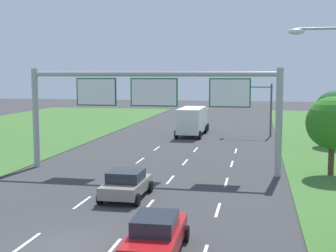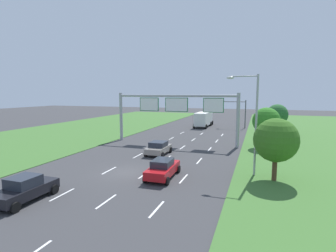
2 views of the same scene
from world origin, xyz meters
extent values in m
plane|color=#38383A|center=(0.00, 0.00, 0.00)|extent=(200.00, 200.00, 0.00)
cube|color=#3D6B2D|center=(-21.00, 10.00, 0.03)|extent=(24.00, 120.00, 0.06)
cube|color=white|center=(-1.75, -6.00, 0.00)|extent=(0.14, 2.40, 0.01)
cube|color=white|center=(-1.75, 0.00, 0.00)|extent=(0.14, 2.40, 0.01)
cube|color=white|center=(-1.75, 6.00, 0.00)|extent=(0.14, 2.40, 0.01)
cube|color=white|center=(-1.75, 12.00, 0.00)|extent=(0.14, 2.40, 0.01)
cube|color=white|center=(-1.75, 18.00, 0.00)|extent=(0.14, 2.40, 0.01)
cube|color=white|center=(-1.75, 24.00, 0.00)|extent=(0.14, 2.40, 0.01)
cube|color=white|center=(1.75, -6.00, 0.00)|extent=(0.14, 2.40, 0.01)
cube|color=white|center=(1.75, 0.00, 0.00)|extent=(0.14, 2.40, 0.01)
cube|color=white|center=(1.75, 6.00, 0.00)|extent=(0.14, 2.40, 0.01)
cube|color=white|center=(1.75, 12.00, 0.00)|extent=(0.14, 2.40, 0.01)
cube|color=white|center=(1.75, 18.00, 0.00)|extent=(0.14, 2.40, 0.01)
cube|color=white|center=(1.75, 24.00, 0.00)|extent=(0.14, 2.40, 0.01)
cube|color=white|center=(5.25, -6.00, 0.00)|extent=(0.14, 2.40, 0.01)
cube|color=white|center=(5.25, 0.00, 0.00)|extent=(0.14, 2.40, 0.01)
cube|color=white|center=(5.25, 6.00, 0.00)|extent=(0.14, 2.40, 0.01)
cube|color=white|center=(5.25, 12.00, 0.00)|extent=(0.14, 2.40, 0.01)
cube|color=white|center=(5.25, 18.00, 0.00)|extent=(0.14, 2.40, 0.01)
cube|color=white|center=(5.25, 24.00, 0.00)|extent=(0.14, 2.40, 0.01)
cube|color=gray|center=(0.24, 7.31, 0.63)|extent=(1.94, 3.94, 0.62)
cube|color=#232833|center=(0.24, 7.27, 1.22)|extent=(1.73, 1.92, 0.56)
cylinder|color=black|center=(-0.74, 8.73, 0.32)|extent=(0.22, 0.64, 0.64)
cylinder|color=black|center=(1.22, 8.72, 0.32)|extent=(0.22, 0.64, 0.64)
cylinder|color=black|center=(-0.75, 5.90, 0.32)|extent=(0.22, 0.64, 0.64)
cylinder|color=black|center=(1.21, 5.89, 0.32)|extent=(0.22, 0.64, 0.64)
cube|color=black|center=(-3.31, -7.59, 0.65)|extent=(1.87, 4.22, 0.65)
cube|color=#232833|center=(-3.31, -7.65, 1.30)|extent=(1.61, 1.77, 0.66)
cylinder|color=black|center=(-4.25, -6.03, 0.32)|extent=(0.22, 0.64, 0.64)
cylinder|color=black|center=(-2.36, -6.04, 0.32)|extent=(0.22, 0.64, 0.64)
cylinder|color=black|center=(-2.38, -9.15, 0.32)|extent=(0.22, 0.64, 0.64)
cube|color=red|center=(3.53, -0.24, 0.66)|extent=(1.90, 4.46, 0.67)
cube|color=#232833|center=(3.53, -0.35, 1.27)|extent=(1.55, 2.01, 0.55)
cylinder|color=black|center=(2.57, 1.39, 0.32)|extent=(0.24, 0.65, 0.64)
cylinder|color=black|center=(4.38, 1.44, 0.32)|extent=(0.24, 0.65, 0.64)
cylinder|color=black|center=(2.67, -1.92, 0.32)|extent=(0.24, 0.65, 0.64)
cylinder|color=black|center=(4.48, -1.86, 0.32)|extent=(0.24, 0.65, 0.64)
cube|color=silver|center=(0.15, 37.28, 1.55)|extent=(2.22, 2.12, 2.20)
cube|color=silver|center=(0.10, 32.98, 1.73)|extent=(2.43, 6.23, 2.56)
cylinder|color=black|center=(-0.98, 37.79, 0.45)|extent=(0.29, 0.90, 0.90)
cylinder|color=black|center=(1.28, 37.77, 0.45)|extent=(0.29, 0.90, 0.90)
cylinder|color=black|center=(-1.08, 35.49, 0.45)|extent=(0.29, 0.90, 0.90)
cylinder|color=black|center=(1.34, 35.47, 0.45)|extent=(0.29, 0.90, 0.90)
cylinder|color=black|center=(-1.14, 30.49, 0.45)|extent=(0.29, 0.90, 0.90)
cylinder|color=black|center=(1.28, 30.46, 0.45)|extent=(0.29, 0.90, 0.90)
cylinder|color=#9EA0A5|center=(-8.40, 14.28, 3.50)|extent=(0.44, 0.44, 7.00)
cylinder|color=#9EA0A5|center=(8.40, 14.28, 3.50)|extent=(0.44, 0.44, 7.00)
cylinder|color=#9EA0A5|center=(0.00, 14.28, 6.60)|extent=(16.80, 0.32, 0.32)
cube|color=#0C5B28|center=(-3.85, 14.28, 5.39)|extent=(2.83, 0.12, 1.90)
cube|color=white|center=(-3.85, 14.21, 5.39)|extent=(2.67, 0.01, 1.74)
cube|color=#0C5B28|center=(0.20, 14.28, 5.39)|extent=(3.22, 0.12, 1.90)
cube|color=white|center=(0.20, 14.21, 5.39)|extent=(3.06, 0.01, 1.74)
cube|color=#0C5B28|center=(5.25, 14.28, 5.39)|extent=(2.68, 0.12, 1.90)
cube|color=white|center=(5.25, 14.21, 5.39)|extent=(2.52, 0.01, 1.74)
cylinder|color=#47494F|center=(8.41, 34.35, 2.80)|extent=(0.20, 0.20, 5.60)
cylinder|color=#47494F|center=(6.16, 34.35, 5.25)|extent=(4.50, 0.14, 0.14)
cube|color=black|center=(3.91, 34.35, 4.60)|extent=(0.32, 0.36, 1.10)
sphere|color=red|center=(3.91, 34.15, 4.97)|extent=(0.22, 0.22, 0.22)
sphere|color=orange|center=(3.91, 34.15, 4.60)|extent=(0.22, 0.22, 0.22)
sphere|color=green|center=(3.91, 34.15, 4.23)|extent=(0.22, 0.22, 0.22)
cylinder|color=#9EA0A5|center=(10.68, 2.83, 4.25)|extent=(0.18, 0.18, 8.50)
cylinder|color=#9EA0A5|center=(9.58, 2.83, 8.35)|extent=(2.20, 0.10, 0.10)
ellipsoid|color=silver|center=(8.48, 2.83, 8.25)|extent=(0.64, 0.32, 0.24)
cylinder|color=#513823|center=(12.22, 1.86, 1.00)|extent=(0.38, 0.38, 2.00)
sphere|color=#32641D|center=(12.22, 1.86, 3.30)|extent=(3.46, 3.46, 3.46)
cylinder|color=#513823|center=(11.82, 15.23, 1.09)|extent=(0.38, 0.38, 2.19)
sphere|color=#2D7620|center=(11.82, 15.23, 3.47)|extent=(3.42, 3.42, 3.42)
cylinder|color=#513823|center=(13.92, 28.49, 0.97)|extent=(0.31, 0.31, 1.94)
sphere|color=#235928|center=(13.92, 28.49, 3.29)|extent=(3.59, 3.59, 3.59)
camera|label=1|loc=(7.10, -16.30, 6.60)|focal=50.00mm
camera|label=2|loc=(10.80, -20.00, 6.95)|focal=28.00mm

